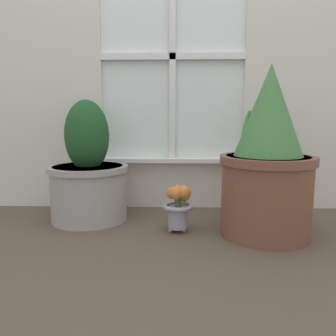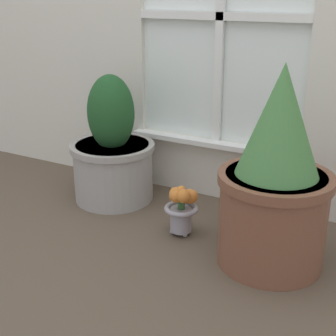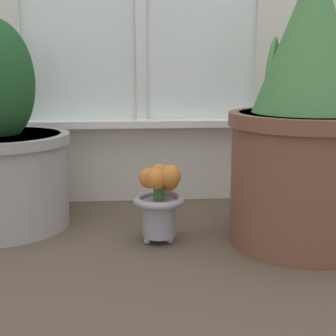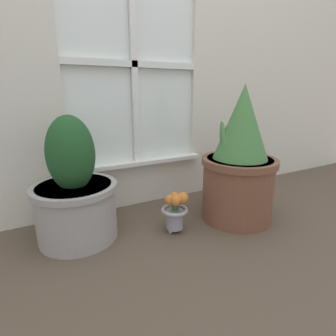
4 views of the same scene
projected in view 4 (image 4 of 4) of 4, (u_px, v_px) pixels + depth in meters
ground_plane at (184, 247)px, 1.25m from camera, size 10.00×10.00×0.00m
potted_plant_left at (75, 194)px, 1.28m from camera, size 0.41×0.41×0.62m
potted_plant_right at (239, 164)px, 1.46m from camera, size 0.42×0.42×0.76m
flower_vase at (175, 209)px, 1.36m from camera, size 0.14×0.14×0.23m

